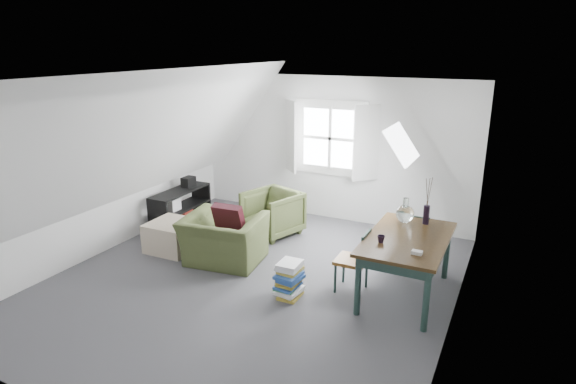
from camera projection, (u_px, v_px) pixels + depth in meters
The scene contains 24 objects.
floor at pixel (252, 281), 6.37m from camera, with size 5.50×5.50×0.00m, color #48474C.
ceiling at pixel (248, 89), 5.63m from camera, with size 5.50×5.50×0.00m, color white.
wall_back at pixel (331, 149), 8.35m from camera, with size 5.00×5.00×0.00m, color white.
wall_front at pixel (66, 286), 3.64m from camera, with size 5.00×5.00×0.00m, color white.
wall_left at pixel (103, 169), 7.05m from camera, with size 5.50×5.50×0.00m, color white.
wall_right at pixel (460, 222), 4.94m from camera, with size 5.50×5.50×0.00m, color white.
slope_left at pixel (150, 139), 6.50m from camera, with size 5.50×5.50×0.00m, color white.
slope_right at pixel (373, 163), 5.19m from camera, with size 5.50×5.50×0.00m, color white.
dormer_window at pixel (330, 139), 8.23m from camera, with size 1.71×0.35×1.30m.
skylight at pixel (402, 144), 6.31m from camera, with size 0.55×0.75×0.04m, color white.
armchair_near at pixel (225, 262), 6.92m from camera, with size 1.07×0.93×0.70m, color #414C26.
armchair_far at pixel (273, 234), 7.94m from camera, with size 0.78×0.81×0.73m, color #414C26.
throw_pillow at pixel (229, 219), 6.87m from camera, with size 0.44×0.13×0.44m, color #3D1019.
ottoman at pixel (173, 236), 7.28m from camera, with size 0.66×0.66×0.44m, color #B9A68C.
dining_table at pixel (407, 245), 5.82m from camera, with size 0.93×1.55×0.78m.
demijohn at pixel (405, 213), 6.20m from camera, with size 0.24×0.24×0.33m.
vase_twigs at pixel (426, 214), 6.18m from camera, with size 0.08×0.09×0.62m.
cup at pixel (381, 242), 5.64m from camera, with size 0.09×0.09×0.08m, color black.
paper_box at pixel (417, 252), 5.31m from camera, with size 0.12×0.08×0.04m, color white.
dining_chair_far at pixel (418, 239), 6.67m from camera, with size 0.37×0.37×0.79m.
dining_chair_near at pixel (354, 260), 6.00m from camera, with size 0.38×0.38×0.81m.
media_shelf at pixel (179, 210), 8.26m from camera, with size 0.40×1.21×0.62m.
electronics_box at pixel (188, 182), 8.38m from camera, with size 0.17×0.23×0.18m, color black.
magazine_stack at pixel (289, 280), 5.91m from camera, with size 0.34×0.40×0.45m.
Camera 1 is at (2.96, -4.94, 3.00)m, focal length 30.00 mm.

